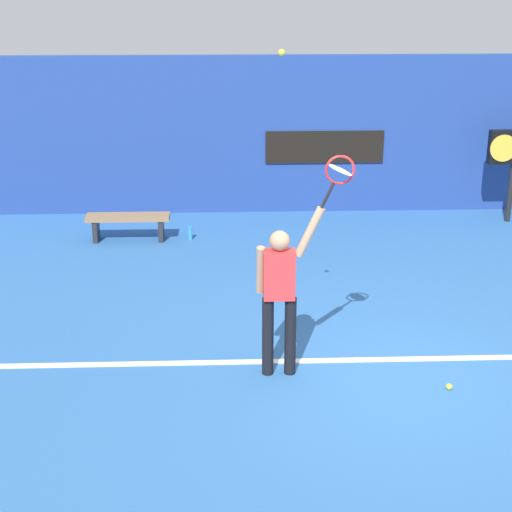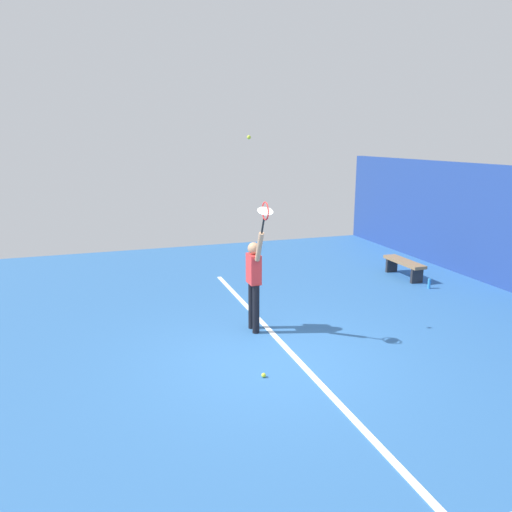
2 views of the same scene
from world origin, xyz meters
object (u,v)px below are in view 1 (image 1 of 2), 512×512
object	(u,v)px
tennis_player	(280,290)
water_bottle	(190,233)
tennis_ball	(282,52)
spare_ball	(449,387)
court_bench	(128,221)
tennis_racket	(339,173)

from	to	relation	value
tennis_player	water_bottle	size ratio (longest dim) A/B	8.16
tennis_ball	spare_ball	world-z (taller)	tennis_ball
water_bottle	court_bench	bearing A→B (deg)	180.00
tennis_racket	court_bench	bearing A→B (deg)	120.39
water_bottle	spare_ball	distance (m)	6.08
tennis_player	tennis_ball	distance (m)	2.53
tennis_racket	tennis_ball	world-z (taller)	tennis_ball
tennis_player	water_bottle	bearing A→B (deg)	103.91
tennis_ball	tennis_racket	bearing A→B (deg)	7.60
spare_ball	tennis_racket	bearing A→B (deg)	160.10
spare_ball	court_bench	bearing A→B (deg)	127.58
tennis_ball	spare_ball	bearing A→B (deg)	-11.15
tennis_racket	spare_ball	world-z (taller)	tennis_racket
tennis_racket	tennis_ball	size ratio (longest dim) A/B	9.12
tennis_racket	court_bench	size ratio (longest dim) A/B	0.44
tennis_player	tennis_racket	xyz separation A→B (m)	(0.60, -0.00, 1.30)
tennis_ball	water_bottle	bearing A→B (deg)	103.53
court_bench	water_bottle	world-z (taller)	court_bench
tennis_racket	tennis_ball	distance (m)	1.37
tennis_ball	water_bottle	distance (m)	6.10
tennis_player	court_bench	size ratio (longest dim) A/B	1.40
water_bottle	spare_ball	size ratio (longest dim) A/B	3.53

